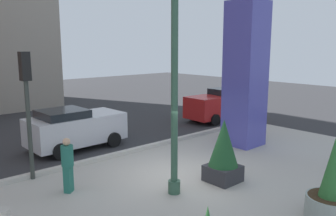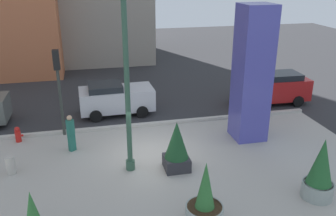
% 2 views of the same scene
% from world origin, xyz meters
% --- Properties ---
extents(ground_plane, '(60.00, 60.00, 0.00)m').
position_xyz_m(ground_plane, '(0.00, 4.00, 0.00)').
color(ground_plane, '#2D2D30').
extents(plaza_pavement, '(18.00, 10.00, 0.02)m').
position_xyz_m(plaza_pavement, '(0.00, -2.00, 0.00)').
color(plaza_pavement, '#ADA89E').
rests_on(plaza_pavement, ground_plane).
extents(curb_strip, '(18.00, 0.24, 0.16)m').
position_xyz_m(curb_strip, '(0.00, 3.12, 0.08)').
color(curb_strip, '#B7B2A8').
rests_on(curb_strip, ground_plane).
extents(lamp_post, '(0.44, 0.44, 6.90)m').
position_xyz_m(lamp_post, '(-1.09, -0.94, 3.37)').
color(lamp_post, '#335642').
rests_on(lamp_post, ground_plane).
extents(art_pillar_blue, '(1.42, 1.42, 6.16)m').
position_xyz_m(art_pillar_blue, '(4.70, 0.80, 3.08)').
color(art_pillar_blue, '#4C4CAD').
rests_on(art_pillar_blue, ground_plane).
extents(potted_plant_near_left, '(0.98, 0.98, 2.05)m').
position_xyz_m(potted_plant_near_left, '(0.71, -1.32, 1.00)').
color(potted_plant_near_left, '#2D2D33').
rests_on(potted_plant_near_left, ground_plane).
extents(potted_plant_near_right, '(1.20, 1.20, 2.17)m').
position_xyz_m(potted_plant_near_right, '(0.75, -4.71, 0.74)').
color(potted_plant_near_right, gray).
rests_on(potted_plant_near_right, ground_plane).
extents(traffic_light_far_side, '(0.28, 0.42, 4.14)m').
position_xyz_m(traffic_light_far_side, '(-3.79, 2.99, 2.82)').
color(traffic_light_far_side, '#333833').
rests_on(traffic_light_far_side, ground_plane).
extents(car_curb_west, '(4.02, 2.20, 1.74)m').
position_xyz_m(car_curb_west, '(-1.08, 5.22, 0.90)').
color(car_curb_west, silver).
rests_on(car_curb_west, ground_plane).
extents(car_passing_lane, '(4.43, 2.04, 1.82)m').
position_xyz_m(car_passing_lane, '(8.02, 4.81, 0.94)').
color(car_passing_lane, red).
rests_on(car_passing_lane, ground_plane).
extents(pedestrian_crossing, '(0.50, 0.50, 1.68)m').
position_xyz_m(pedestrian_crossing, '(-3.38, 1.22, 0.93)').
color(pedestrian_crossing, '#236656').
rests_on(pedestrian_crossing, ground_plane).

